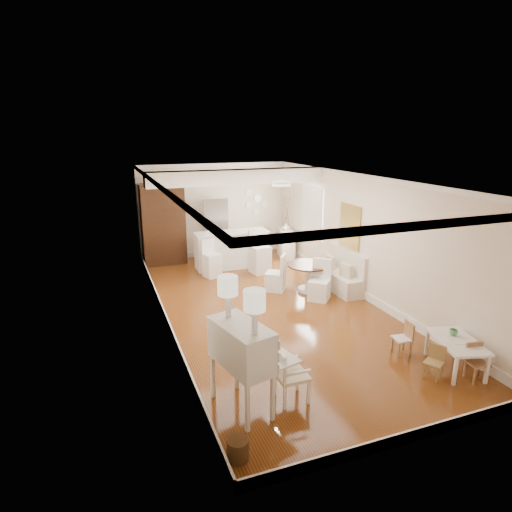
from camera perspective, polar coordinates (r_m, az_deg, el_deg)
room at (r=9.10m, az=1.44°, el=5.40°), size 9.00×9.04×2.82m
secretary_bureau at (r=5.96m, az=-1.97°, el=-14.63°), size 1.21×1.22×1.27m
gustavian_armchair at (r=6.27m, az=4.78°, el=-15.43°), size 0.47×0.47×0.81m
wicker_basket at (r=5.47m, az=-2.44°, el=-24.36°), size 0.32×0.32×0.26m
kids_table at (r=7.74m, az=25.04°, el=-11.80°), size 0.86×1.14×0.51m
kids_chair_a at (r=7.34m, az=22.64°, el=-12.93°), size 0.35×0.35×0.54m
kids_chair_b at (r=7.87m, az=18.90°, el=-10.32°), size 0.31×0.31×0.58m
kids_chair_c at (r=7.55m, az=27.45°, el=-12.50°), size 0.32×0.32×0.59m
banquette at (r=10.49m, az=10.97°, el=-1.85°), size 0.52×1.60×0.98m
dining_table at (r=10.29m, az=6.94°, el=-2.90°), size 1.31×1.31×0.68m
slip_chair_near at (r=9.78m, az=8.47°, el=-3.24°), size 0.63×0.63×0.92m
slip_chair_far at (r=10.26m, az=2.61°, el=-2.22°), size 0.61×0.60×0.90m
breakfast_counter at (r=12.00m, az=-3.28°, el=0.86°), size 2.05×0.65×1.03m
bar_stool_left at (r=11.25m, az=-5.93°, el=-0.35°), size 0.49×0.49×1.00m
bar_stool_right at (r=11.48m, az=0.53°, el=0.56°), size 0.53×0.53×1.18m
pantry_cabinet at (r=12.52m, az=-12.28°, el=4.15°), size 1.20×0.60×2.30m
fridge at (r=12.94m, az=-3.85°, el=3.74°), size 0.75×0.65×1.80m
sideboard at (r=13.02m, az=4.06°, el=1.65°), size 0.60×0.95×0.84m
pencil_cup at (r=7.75m, az=24.83°, el=-9.24°), size 0.14×0.14×0.10m
branch_vase at (r=12.91m, az=3.99°, el=3.92°), size 0.22×0.22×0.21m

